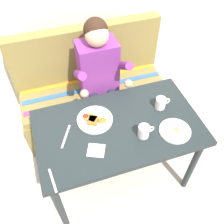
{
  "coord_description": "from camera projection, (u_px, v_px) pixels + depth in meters",
  "views": [
    {
      "loc": [
        -0.4,
        -1.07,
        2.19
      ],
      "look_at": [
        0.0,
        0.15,
        0.72
      ],
      "focal_mm": 41.03,
      "sensor_mm": 36.0,
      "label": 1
    }
  ],
  "objects": [
    {
      "name": "ground_plane",
      "position": [
        117.0,
        174.0,
        2.4
      ],
      "size": [
        8.0,
        8.0,
        0.0
      ],
      "primitive_type": "plane",
      "color": "beige"
    },
    {
      "name": "table",
      "position": [
        118.0,
        133.0,
        1.91
      ],
      "size": [
        1.2,
        0.7,
        0.73
      ],
      "color": "#1E2729",
      "rests_on": "ground"
    },
    {
      "name": "couch",
      "position": [
        93.0,
        94.0,
        2.63
      ],
      "size": [
        1.44,
        0.56,
        1.0
      ],
      "color": "olive",
      "rests_on": "ground"
    },
    {
      "name": "person",
      "position": [
        100.0,
        73.0,
        2.22
      ],
      "size": [
        0.45,
        0.61,
        1.21
      ],
      "color": "#793082",
      "rests_on": "ground"
    },
    {
      "name": "plate_breakfast",
      "position": [
        94.0,
        120.0,
        1.87
      ],
      "size": [
        0.26,
        0.26,
        0.05
      ],
      "color": "white",
      "rests_on": "table"
    },
    {
      "name": "plate_eggs",
      "position": [
        175.0,
        131.0,
        1.81
      ],
      "size": [
        0.22,
        0.22,
        0.04
      ],
      "color": "white",
      "rests_on": "table"
    },
    {
      "name": "coffee_mug",
      "position": [
        144.0,
        131.0,
        1.76
      ],
      "size": [
        0.12,
        0.08,
        0.1
      ],
      "color": "white",
      "rests_on": "table"
    },
    {
      "name": "coffee_mug_second",
      "position": [
        161.0,
        103.0,
        1.94
      ],
      "size": [
        0.12,
        0.08,
        0.09
      ],
      "color": "white",
      "rests_on": "table"
    },
    {
      "name": "napkin",
      "position": [
        96.0,
        150.0,
        1.71
      ],
      "size": [
        0.15,
        0.14,
        0.01
      ],
      "primitive_type": "cube",
      "rotation": [
        0.0,
        0.0,
        -0.43
      ],
      "color": "silver",
      "rests_on": "table"
    },
    {
      "name": "fork",
      "position": [
        53.0,
        180.0,
        1.57
      ],
      "size": [
        0.03,
        0.17,
        0.0
      ],
      "primitive_type": "cube",
      "rotation": [
        0.0,
        0.0,
        0.1
      ],
      "color": "silver",
      "rests_on": "table"
    },
    {
      "name": "knife",
      "position": [
        66.0,
        136.0,
        1.79
      ],
      "size": [
        0.1,
        0.18,
        0.0
      ],
      "primitive_type": "cube",
      "rotation": [
        0.0,
        0.0,
        -0.48
      ],
      "color": "silver",
      "rests_on": "table"
    }
  ]
}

